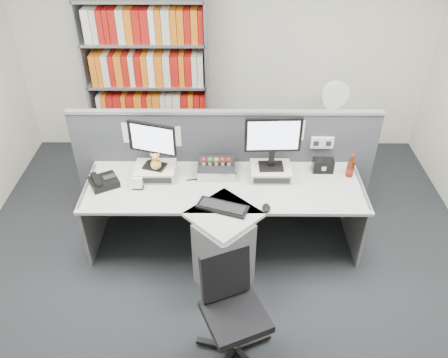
{
  "coord_description": "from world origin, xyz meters",
  "views": [
    {
      "loc": [
        0.02,
        -2.59,
        3.29
      ],
      "look_at": [
        0.0,
        0.65,
        0.92
      ],
      "focal_mm": 36.78,
      "sensor_mm": 36.0,
      "label": 1
    }
  ],
  "objects_px": {
    "desk": "(224,223)",
    "keyboard": "(222,207)",
    "filing_cabinet": "(326,151)",
    "shelving_unit": "(149,86)",
    "monitor_right": "(273,139)",
    "desktop_pc": "(216,168)",
    "mouse": "(266,208)",
    "desk_phone": "(103,182)",
    "monitor_left": "(152,142)",
    "desk_fan": "(334,98)",
    "cola_bottle": "(350,168)",
    "office_chair": "(232,305)",
    "speaker": "(323,165)",
    "desk_calendar": "(138,184)"
  },
  "relations": [
    {
      "from": "desk",
      "to": "keyboard",
      "type": "xyz_separation_m",
      "value": [
        -0.01,
        -0.11,
        0.28
      ]
    },
    {
      "from": "filing_cabinet",
      "to": "shelving_unit",
      "type": "bearing_deg",
      "value": 167.93
    },
    {
      "from": "desk",
      "to": "monitor_right",
      "type": "distance_m",
      "value": 0.9
    },
    {
      "from": "desktop_pc",
      "to": "shelving_unit",
      "type": "distance_m",
      "value": 1.64
    },
    {
      "from": "mouse",
      "to": "desk_phone",
      "type": "xyz_separation_m",
      "value": [
        -1.49,
        0.35,
        0.02
      ]
    },
    {
      "from": "monitor_left",
      "to": "desk_phone",
      "type": "height_order",
      "value": "monitor_left"
    },
    {
      "from": "desktop_pc",
      "to": "keyboard",
      "type": "distance_m",
      "value": 0.56
    },
    {
      "from": "monitor_left",
      "to": "monitor_right",
      "type": "bearing_deg",
      "value": 0.0
    },
    {
      "from": "mouse",
      "to": "desk_fan",
      "type": "distance_m",
      "value": 1.76
    },
    {
      "from": "desk",
      "to": "cola_bottle",
      "type": "distance_m",
      "value": 1.31
    },
    {
      "from": "filing_cabinet",
      "to": "office_chair",
      "type": "xyz_separation_m",
      "value": [
        -1.14,
        -2.37,
        0.14
      ]
    },
    {
      "from": "cola_bottle",
      "to": "filing_cabinet",
      "type": "xyz_separation_m",
      "value": [
        0.0,
        1.01,
        -0.46
      ]
    },
    {
      "from": "office_chair",
      "to": "desk_fan",
      "type": "bearing_deg",
      "value": 64.33
    },
    {
      "from": "desk_fan",
      "to": "monitor_right",
      "type": "bearing_deg",
      "value": -126.74
    },
    {
      "from": "office_chair",
      "to": "keyboard",
      "type": "bearing_deg",
      "value": 95.05
    },
    {
      "from": "desk_phone",
      "to": "cola_bottle",
      "type": "relative_size",
      "value": 1.34
    },
    {
      "from": "keyboard",
      "to": "shelving_unit",
      "type": "bearing_deg",
      "value": 114.41
    },
    {
      "from": "speaker",
      "to": "office_chair",
      "type": "relative_size",
      "value": 0.22
    },
    {
      "from": "keyboard",
      "to": "office_chair",
      "type": "xyz_separation_m",
      "value": [
        0.08,
        -0.86,
        -0.24
      ]
    },
    {
      "from": "mouse",
      "to": "desk_calendar",
      "type": "bearing_deg",
      "value": 165.47
    },
    {
      "from": "speaker",
      "to": "office_chair",
      "type": "bearing_deg",
      "value": -121.82
    },
    {
      "from": "keyboard",
      "to": "filing_cabinet",
      "type": "relative_size",
      "value": 0.68
    },
    {
      "from": "monitor_right",
      "to": "shelving_unit",
      "type": "height_order",
      "value": "shelving_unit"
    },
    {
      "from": "keyboard",
      "to": "speaker",
      "type": "distance_m",
      "value": 1.13
    },
    {
      "from": "monitor_left",
      "to": "desk_phone",
      "type": "relative_size",
      "value": 1.45
    },
    {
      "from": "cola_bottle",
      "to": "desktop_pc",
      "type": "bearing_deg",
      "value": 177.58
    },
    {
      "from": "monitor_right",
      "to": "desktop_pc",
      "type": "height_order",
      "value": "monitor_right"
    },
    {
      "from": "desk_phone",
      "to": "speaker",
      "type": "distance_m",
      "value": 2.09
    },
    {
      "from": "filing_cabinet",
      "to": "office_chair",
      "type": "bearing_deg",
      "value": -115.67
    },
    {
      "from": "desk_phone",
      "to": "desk_fan",
      "type": "relative_size",
      "value": 0.58
    },
    {
      "from": "speaker",
      "to": "monitor_right",
      "type": "bearing_deg",
      "value": -170.6
    },
    {
      "from": "desk_phone",
      "to": "filing_cabinet",
      "type": "distance_m",
      "value": 2.63
    },
    {
      "from": "filing_cabinet",
      "to": "desk_phone",
      "type": "bearing_deg",
      "value": -153.22
    },
    {
      "from": "mouse",
      "to": "cola_bottle",
      "type": "distance_m",
      "value": 0.98
    },
    {
      "from": "filing_cabinet",
      "to": "monitor_left",
      "type": "bearing_deg",
      "value": -151.32
    },
    {
      "from": "cola_bottle",
      "to": "speaker",
      "type": "bearing_deg",
      "value": 162.11
    },
    {
      "from": "desk",
      "to": "office_chair",
      "type": "distance_m",
      "value": 0.97
    },
    {
      "from": "mouse",
      "to": "desk_calendar",
      "type": "height_order",
      "value": "desk_calendar"
    },
    {
      "from": "desk",
      "to": "speaker",
      "type": "relative_size",
      "value": 13.12
    },
    {
      "from": "desk_phone",
      "to": "cola_bottle",
      "type": "distance_m",
      "value": 2.33
    },
    {
      "from": "desk",
      "to": "shelving_unit",
      "type": "bearing_deg",
      "value": 115.96
    },
    {
      "from": "keyboard",
      "to": "office_chair",
      "type": "height_order",
      "value": "office_chair"
    },
    {
      "from": "desk",
      "to": "desktop_pc",
      "type": "height_order",
      "value": "desktop_pc"
    },
    {
      "from": "mouse",
      "to": "keyboard",
      "type": "bearing_deg",
      "value": 177.79
    },
    {
      "from": "speaker",
      "to": "filing_cabinet",
      "type": "height_order",
      "value": "speaker"
    },
    {
      "from": "desk_calendar",
      "to": "speaker",
      "type": "xyz_separation_m",
      "value": [
        1.75,
        0.29,
        0.02
      ]
    },
    {
      "from": "desk",
      "to": "mouse",
      "type": "distance_m",
      "value": 0.48
    },
    {
      "from": "desk",
      "to": "filing_cabinet",
      "type": "distance_m",
      "value": 1.85
    },
    {
      "from": "office_chair",
      "to": "monitor_right",
      "type": "bearing_deg",
      "value": 74.33
    },
    {
      "from": "monitor_left",
      "to": "desk_phone",
      "type": "xyz_separation_m",
      "value": [
        -0.47,
        -0.16,
        -0.34
      ]
    }
  ]
}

